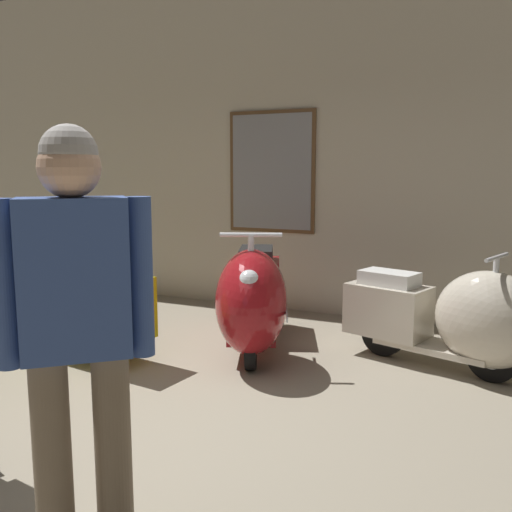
{
  "coord_description": "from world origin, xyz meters",
  "views": [
    {
      "loc": [
        2.0,
        -2.69,
        1.58
      ],
      "look_at": [
        -0.06,
        1.72,
        0.84
      ],
      "focal_mm": 39.52,
      "sensor_mm": 36.0,
      "label": 1
    }
  ],
  "objects_px": {
    "scooter_0": "(49,293)",
    "visitor_0": "(77,319)",
    "scooter_2": "(455,318)",
    "scooter_1": "(253,298)"
  },
  "relations": [
    {
      "from": "scooter_0",
      "to": "visitor_0",
      "type": "relative_size",
      "value": 1.08
    },
    {
      "from": "scooter_2",
      "to": "scooter_0",
      "type": "bearing_deg",
      "value": -148.06
    },
    {
      "from": "scooter_1",
      "to": "visitor_0",
      "type": "xyz_separation_m",
      "value": [
        0.49,
        -2.64,
        0.51
      ]
    },
    {
      "from": "scooter_1",
      "to": "scooter_2",
      "type": "xyz_separation_m",
      "value": [
        1.62,
        0.28,
        -0.06
      ]
    },
    {
      "from": "scooter_2",
      "to": "scooter_1",
      "type": "bearing_deg",
      "value": -153.39
    },
    {
      "from": "scooter_0",
      "to": "scooter_2",
      "type": "xyz_separation_m",
      "value": [
        3.33,
        0.9,
        -0.07
      ]
    },
    {
      "from": "scooter_1",
      "to": "visitor_0",
      "type": "bearing_deg",
      "value": -11.98
    },
    {
      "from": "scooter_1",
      "to": "visitor_0",
      "type": "relative_size",
      "value": 1.06
    },
    {
      "from": "scooter_1",
      "to": "scooter_0",
      "type": "bearing_deg",
      "value": -92.51
    },
    {
      "from": "scooter_1",
      "to": "scooter_2",
      "type": "distance_m",
      "value": 1.65
    }
  ]
}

